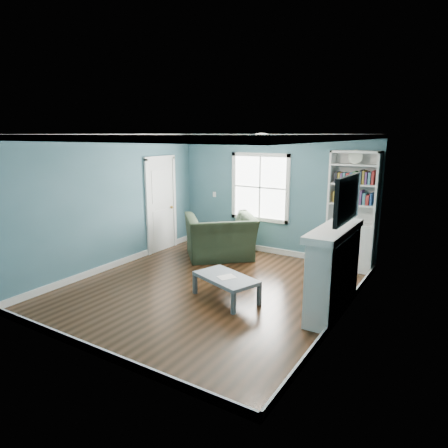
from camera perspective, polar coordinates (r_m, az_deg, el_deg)
The scene contains 13 objects.
floor at distance 6.98m, azimuth -2.15°, elevation -9.17°, with size 5.00×5.00×0.00m, color black.
room_walls at distance 6.55m, azimuth -2.27°, elevation 3.76°, with size 5.00×5.00×5.00m.
trim at distance 6.61m, azimuth -2.24°, elevation 0.81°, with size 4.50×5.00×2.60m.
window at distance 8.85m, azimuth 5.17°, elevation 5.23°, with size 1.40×0.06×1.50m.
bookshelf at distance 8.06m, azimuth 17.74°, elevation 0.11°, with size 0.90×0.35×2.31m.
fireplace at distance 6.10m, azimuth 15.45°, elevation -6.56°, with size 0.44×1.58×1.30m.
tv at distance 5.81m, azimuth 17.23°, elevation 3.46°, with size 0.06×1.10×0.65m, color black.
door at distance 9.07m, azimuth -8.96°, elevation 2.89°, with size 0.12×0.98×2.17m.
ceiling_fixture at distance 6.10m, azimuth 5.38°, elevation 12.17°, with size 0.38×0.38×0.15m.
light_switch at distance 9.48m, azimuth -1.38°, elevation 4.25°, with size 0.08×0.01×0.12m, color white.
recliner at distance 8.47m, azimuth -0.53°, elevation -0.81°, with size 1.41×0.91×1.23m, color black.
coffee_table at distance 6.43m, azimuth 0.28°, elevation -7.91°, with size 1.19×0.90×0.38m.
paper_sheet at distance 6.38m, azimuth 0.38°, elevation -7.58°, with size 0.21×0.27×0.00m, color white.
Camera 1 is at (3.62, -5.36, 2.61)m, focal length 32.00 mm.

